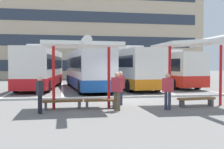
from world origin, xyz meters
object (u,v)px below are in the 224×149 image
(bench_0, at_px, (63,102))
(waiting_passenger_2, at_px, (117,88))
(waiting_passenger_3, at_px, (40,92))
(bench_1, at_px, (101,101))
(waiting_passenger_0, at_px, (120,85))
(coach_bus_1, at_px, (86,70))
(coach_bus_3, at_px, (163,70))
(waiting_passenger_1, at_px, (168,89))
(waiting_shelter_1, at_px, (199,44))
(bench_2, at_px, (196,100))
(coach_bus_0, at_px, (42,69))
(waiting_shelter_0, at_px, (82,46))
(coach_bus_2, at_px, (125,69))

(bench_0, xyz_separation_m, waiting_passenger_2, (2.45, -0.88, 0.69))
(bench_0, relative_size, waiting_passenger_3, 1.17)
(bench_1, xyz_separation_m, waiting_passenger_0, (1.17, 0.92, 0.70))
(bench_0, xyz_separation_m, waiting_passenger_0, (2.97, 0.85, 0.69))
(coach_bus_1, distance_m, coach_bus_3, 8.21)
(waiting_passenger_2, bearing_deg, waiting_passenger_1, -3.86)
(waiting_shelter_1, bearing_deg, bench_2, 90.00)
(bench_1, height_order, waiting_passenger_1, waiting_passenger_1)
(coach_bus_3, height_order, bench_0, coach_bus_3)
(coach_bus_3, relative_size, bench_1, 7.44)
(waiting_passenger_3, bearing_deg, coach_bus_3, 52.21)
(bench_2, xyz_separation_m, waiting_passenger_2, (-4.21, -0.55, 0.69))
(bench_1, relative_size, waiting_passenger_2, 0.93)
(coach_bus_0, bearing_deg, waiting_shelter_1, -56.93)
(bench_0, distance_m, waiting_passenger_1, 4.98)
(coach_bus_0, distance_m, waiting_passenger_2, 14.14)
(waiting_shelter_0, height_order, waiting_passenger_1, waiting_shelter_0)
(waiting_shelter_1, height_order, waiting_passenger_1, waiting_shelter_1)
(waiting_shelter_1, bearing_deg, waiting_passenger_2, -174.74)
(bench_1, height_order, waiting_passenger_2, waiting_passenger_2)
(waiting_shelter_0, height_order, waiting_passenger_0, waiting_shelter_0)
(bench_0, bearing_deg, coach_bus_1, 79.12)
(waiting_passenger_3, bearing_deg, coach_bus_0, 93.75)
(coach_bus_1, distance_m, bench_2, 12.17)
(coach_bus_0, height_order, waiting_passenger_1, coach_bus_0)
(bench_1, relative_size, bench_2, 0.81)
(coach_bus_3, height_order, waiting_passenger_3, coach_bus_3)
(waiting_shelter_0, bearing_deg, waiting_passenger_0, 28.31)
(coach_bus_1, xyz_separation_m, waiting_passenger_3, (-3.05, -11.90, -0.77))
(bench_0, bearing_deg, bench_1, -2.01)
(coach_bus_0, xyz_separation_m, bench_1, (3.66, -12.63, -1.45))
(coach_bus_2, relative_size, waiting_shelter_1, 2.54)
(bench_0, xyz_separation_m, waiting_passenger_3, (-0.96, -1.04, 0.58))
(waiting_passenger_2, bearing_deg, bench_0, 160.15)
(bench_1, bearing_deg, waiting_shelter_1, -5.09)
(bench_2, height_order, waiting_passenger_3, waiting_passenger_3)
(waiting_shelter_0, bearing_deg, coach_bus_1, 83.90)
(waiting_passenger_0, bearing_deg, bench_2, -17.91)
(bench_2, xyz_separation_m, waiting_passenger_0, (-3.68, 1.19, 0.69))
(coach_bus_2, distance_m, waiting_passenger_1, 12.82)
(coach_bus_1, xyz_separation_m, waiting_shelter_1, (4.56, -11.35, 1.43))
(coach_bus_2, xyz_separation_m, bench_1, (-3.97, -11.78, -1.40))
(coach_bus_1, bearing_deg, waiting_shelter_1, -68.11)
(coach_bus_0, distance_m, coach_bus_3, 11.86)
(bench_1, xyz_separation_m, waiting_passenger_1, (3.03, -0.98, 0.66))
(bench_1, distance_m, bench_2, 4.86)
(coach_bus_0, bearing_deg, bench_1, -73.86)
(waiting_passenger_0, bearing_deg, waiting_passenger_2, -106.86)
(bench_0, height_order, waiting_passenger_2, waiting_passenger_2)
(waiting_passenger_2, distance_m, waiting_passenger_3, 3.42)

